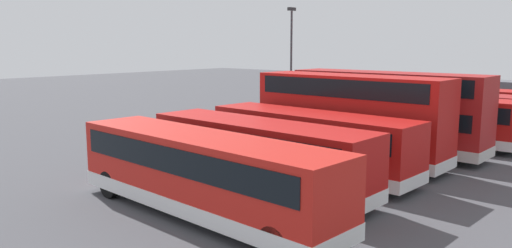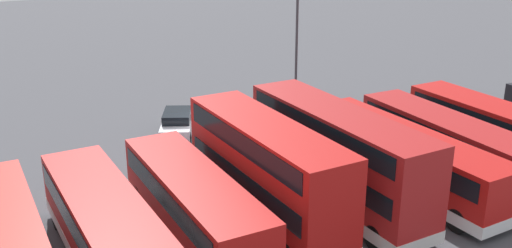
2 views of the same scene
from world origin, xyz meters
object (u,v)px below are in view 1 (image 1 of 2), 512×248
bus_double_decker_fifth (350,116)px  car_hatchback_silver (203,123)px  bus_single_deck_far_end (202,172)px  bus_single_deck_second (434,111)px  bus_single_deck_near_end (450,105)px  bus_single_deck_seventh (259,154)px  bus_single_deck_sixth (311,141)px  box_truck_blue (485,98)px  bus_single_deck_third (419,117)px  waste_bin_yellow (301,112)px  lamp_post_tall (291,57)px  bus_double_decker_fourth (386,109)px

bus_double_decker_fifth → car_hatchback_silver: bus_double_decker_fifth is taller
bus_single_deck_far_end → bus_single_deck_second: bearing=-179.4°
bus_single_deck_near_end → bus_single_deck_seventh: bearing=0.2°
bus_single_deck_sixth → car_hatchback_silver: size_ratio=2.40×
bus_single_deck_second → box_truck_blue: size_ratio=1.43×
bus_single_deck_third → waste_bin_yellow: bus_single_deck_third is taller
bus_single_deck_third → lamp_post_tall: bearing=-93.8°
box_truck_blue → waste_bin_yellow: box_truck_blue is taller
bus_single_deck_second → car_hatchback_silver: (9.94, -12.28, -0.92)m
bus_single_deck_near_end → car_hatchback_silver: 18.34m
bus_double_decker_fourth → lamp_post_tall: 11.56m
box_truck_blue → lamp_post_tall: 16.87m
bus_double_decker_fourth → waste_bin_yellow: (-7.59, -11.40, -1.97)m
box_truck_blue → bus_single_deck_far_end: bearing=-0.2°
bus_single_deck_near_end → bus_single_deck_third: 7.26m
bus_single_deck_second → bus_single_deck_sixth: (14.35, -0.21, -0.00)m
bus_single_deck_near_end → bus_single_deck_sixth: same height
bus_single_deck_sixth → lamp_post_tall: 15.81m
bus_single_deck_sixth → bus_single_deck_second: bearing=179.2°
bus_double_decker_fifth → waste_bin_yellow: 16.04m
bus_double_decker_fourth → bus_double_decker_fifth: size_ratio=1.10×
bus_single_deck_near_end → bus_single_deck_far_end: size_ratio=0.88×
bus_double_decker_fifth → bus_single_deck_seventh: 7.19m
box_truck_blue → bus_single_deck_sixth: bearing=-1.3°
car_hatchback_silver → bus_double_decker_fourth: bearing=102.4°
lamp_post_tall → bus_single_deck_second: bearing=104.3°
bus_single_deck_third → bus_single_deck_second: bearing=-173.2°
bus_double_decker_fourth → bus_double_decker_fifth: (3.70, -0.18, -0.00)m
bus_double_decker_fifth → bus_single_deck_sixth: size_ratio=0.97×
bus_single_deck_sixth → bus_single_deck_seventh: size_ratio=1.01×
bus_single_deck_near_end → lamp_post_tall: bearing=-56.6°
bus_double_decker_fifth → bus_single_deck_far_end: size_ratio=0.87×
car_hatchback_silver → lamp_post_tall: (-7.34, 2.08, 4.42)m
lamp_post_tall → waste_bin_yellow: lamp_post_tall is taller
bus_single_deck_sixth → lamp_post_tall: (-11.75, -9.99, 3.50)m
bus_double_decker_fifth → bus_single_deck_seventh: (7.14, -0.11, -0.83)m
bus_single_deck_sixth → box_truck_blue: box_truck_blue is taller
bus_double_decker_fifth → bus_single_deck_seventh: size_ratio=0.98×
bus_single_deck_seventh → waste_bin_yellow: bearing=-148.9°
bus_single_deck_sixth → box_truck_blue: size_ratio=1.37×
bus_single_deck_second → lamp_post_tall: (2.60, -10.20, 3.50)m
waste_bin_yellow → bus_single_deck_near_end: bearing=107.9°
bus_single_deck_seventh → bus_single_deck_sixth: bearing=179.6°
bus_single_deck_second → bus_double_decker_fourth: 7.27m
bus_single_deck_near_end → bus_single_deck_third: same height
bus_single_deck_third → box_truck_blue: bearing=-179.9°
bus_single_deck_third → bus_double_decker_fifth: bearing=-3.9°
bus_single_deck_far_end → lamp_post_tall: lamp_post_tall is taller
bus_single_deck_far_end → bus_single_deck_seventh: bearing=-172.6°
bus_double_decker_fourth → bus_single_deck_sixth: size_ratio=1.07×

